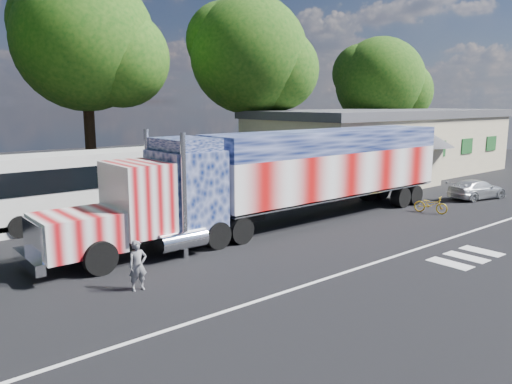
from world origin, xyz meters
TOP-DOWN VIEW (x-y plane):
  - ground at (0.00, 0.00)m, footprint 100.00×100.00m
  - lane_markings at (1.71, -3.77)m, footprint 30.00×2.67m
  - semi_truck at (2.54, 3.40)m, footprint 22.28×3.52m
  - coach_bus at (-4.00, 10.25)m, footprint 11.73×2.73m
  - hall_building at (19.92, 10.86)m, footprint 22.40×12.80m
  - parked_car at (15.64, 0.74)m, footprint 4.27×2.41m
  - woman at (-7.21, 0.06)m, footprint 0.62×0.44m
  - bicycle at (9.86, 0.34)m, footprint 1.11×1.85m
  - tree_ne_a at (10.17, 15.95)m, footprint 9.15×8.71m
  - tree_far_ne at (26.92, 16.60)m, footprint 9.02×8.59m
  - tree_n_mid at (-1.13, 18.67)m, footprint 9.41×8.96m

SIDE VIEW (x-z plane):
  - ground at x=0.00m, z-range 0.00..0.00m
  - lane_markings at x=1.71m, z-range 0.00..0.01m
  - bicycle at x=9.86m, z-range 0.00..0.92m
  - parked_car at x=15.64m, z-range 0.00..1.17m
  - woman at x=-7.21m, z-range 0.00..1.61m
  - coach_bus at x=-4.00m, z-range 0.06..3.48m
  - semi_truck at x=2.54m, z-range 0.07..4.82m
  - hall_building at x=19.92m, z-range 0.02..5.22m
  - tree_far_ne at x=26.92m, z-range 1.65..13.63m
  - tree_ne_a at x=10.17m, z-range 2.38..15.99m
  - tree_n_mid at x=-1.13m, z-range 2.54..16.70m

